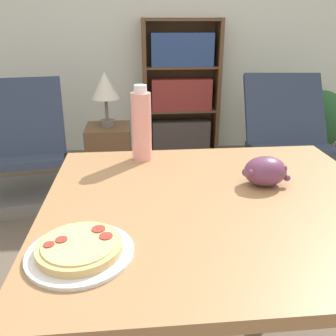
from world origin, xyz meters
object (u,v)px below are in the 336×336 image
table_lamp (105,88)px  grape_bunch (265,171)px  bookshelf (181,92)px  lounge_chair_far (286,152)px  potted_plant_floor (319,123)px  side_table (110,158)px  drink_bottle (141,126)px  pizza_on_plate (80,249)px  lounge_chair_near (23,164)px

table_lamp → grape_bunch: bearing=-68.8°
bookshelf → table_lamp: size_ratio=3.18×
lounge_chair_far → potted_plant_floor: lounge_chair_far is taller
lounge_chair_far → potted_plant_floor: bearing=52.2°
side_table → table_lamp: size_ratio=1.27×
drink_bottle → lounge_chair_far: bearing=47.8°
pizza_on_plate → lounge_chair_far: bearing=55.0°
drink_bottle → lounge_chair_near: (-0.88, 1.25, -0.63)m
side_table → potted_plant_floor: (2.03, 0.57, 0.08)m
drink_bottle → potted_plant_floor: drink_bottle is taller
grape_bunch → bookshelf: 2.51m
pizza_on_plate → grape_bunch: 0.66m
grape_bunch → bookshelf: (0.04, 2.50, -0.20)m
potted_plant_floor → pizza_on_plate: bearing=-127.2°
table_lamp → drink_bottle: bearing=-80.0°
lounge_chair_far → table_lamp: table_lamp is taller
side_table → potted_plant_floor: size_ratio=0.79×
side_table → table_lamp: table_lamp is taller
drink_bottle → potted_plant_floor: 2.70m
table_lamp → side_table: bearing=0.0°
lounge_chair_near → table_lamp: size_ratio=2.12×
pizza_on_plate → bookshelf: size_ratio=0.19×
lounge_chair_near → lounge_chair_far: size_ratio=1.00×
lounge_chair_far → pizza_on_plate: bearing=-119.7°
lounge_chair_far → bookshelf: (-0.76, 0.90, 0.34)m
lounge_chair_far → bookshelf: size_ratio=0.67×
pizza_on_plate → grape_bunch: size_ratio=1.63×
grape_bunch → potted_plant_floor: (1.39, 2.23, -0.48)m
pizza_on_plate → table_lamp: bearing=92.4°
drink_bottle → pizza_on_plate: bearing=-104.6°
pizza_on_plate → bookshelf: 2.91m
bookshelf → potted_plant_floor: 1.40m
grape_bunch → table_lamp: (-0.64, 1.66, -0.00)m
bookshelf → table_lamp: 1.10m
drink_bottle → lounge_chair_far: (1.20, 1.32, -0.63)m
drink_bottle → bookshelf: size_ratio=0.22×
grape_bunch → lounge_chair_far: size_ratio=0.18×
drink_bottle → side_table: bearing=100.0°
pizza_on_plate → grape_bunch: (0.56, 0.34, 0.03)m
drink_bottle → side_table: size_ratio=0.55×
drink_bottle → lounge_chair_far: 1.89m
drink_bottle → table_lamp: size_ratio=0.70×
grape_bunch → lounge_chair_far: bearing=63.5°
lounge_chair_near → potted_plant_floor: size_ratio=1.31×
grape_bunch → lounge_chair_far: 1.87m
grape_bunch → potted_plant_floor: grape_bunch is taller
lounge_chair_near → side_table: 0.66m
lounge_chair_far → bookshelf: bearing=135.7°
lounge_chair_near → lounge_chair_far: same height
pizza_on_plate → lounge_chair_far: (1.36, 1.94, -0.50)m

